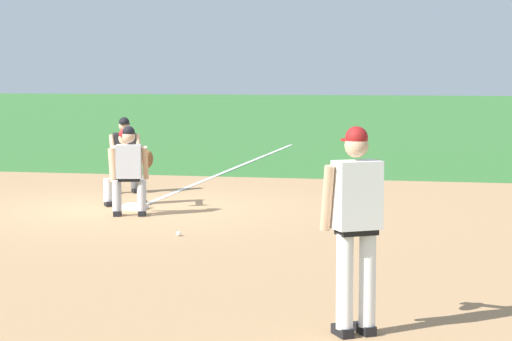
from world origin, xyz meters
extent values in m
plane|color=#336B2D|center=(0.00, 0.00, 0.00)|extent=(160.00, 160.00, 0.00)
cube|color=#A87F56|center=(-3.66, -2.29, 0.00)|extent=(18.00, 18.00, 0.01)
cube|color=white|center=(7.52, 0.00, 0.01)|extent=(15.03, 0.10, 0.00)
cube|color=white|center=(0.00, 0.00, 0.04)|extent=(0.38, 0.38, 0.09)
sphere|color=white|center=(-2.51, -1.52, 0.04)|extent=(0.07, 0.07, 0.07)
cube|color=black|center=(-7.34, -4.47, 0.04)|extent=(0.28, 0.23, 0.09)
cylinder|color=white|center=(-7.37, -4.49, 0.50)|extent=(0.15, 0.15, 0.84)
cube|color=black|center=(-7.22, -4.66, 0.04)|extent=(0.28, 0.23, 0.09)
cylinder|color=white|center=(-7.26, -4.68, 0.50)|extent=(0.15, 0.15, 0.84)
cube|color=black|center=(-7.32, -4.59, 0.94)|extent=(0.35, 0.39, 0.06)
cube|color=white|center=(-7.32, -4.59, 1.26)|extent=(0.42, 0.47, 0.60)
sphere|color=tan|center=(-7.30, -4.58, 1.69)|extent=(0.21, 0.21, 0.21)
sphere|color=maroon|center=(-7.30, -4.58, 1.76)|extent=(0.20, 0.20, 0.20)
cube|color=maroon|center=(-7.22, -4.53, 1.74)|extent=(0.18, 0.20, 0.02)
cylinder|color=tan|center=(-7.39, -4.33, 1.23)|extent=(0.21, 0.18, 0.59)
cylinder|color=tan|center=(-6.93, -4.64, 1.35)|extent=(0.49, 0.36, 0.41)
ellipsoid|color=brown|center=(-6.86, -4.60, 1.19)|extent=(0.36, 0.33, 0.34)
cube|color=black|center=(0.56, 0.05, 0.04)|extent=(0.28, 0.23, 0.09)
cylinder|color=white|center=(0.59, 0.07, 0.28)|extent=(0.15, 0.15, 0.40)
cube|color=black|center=(0.24, 0.56, 0.04)|extent=(0.28, 0.23, 0.09)
cylinder|color=white|center=(0.27, 0.58, 0.28)|extent=(0.15, 0.15, 0.40)
cube|color=black|center=(0.43, 0.33, 0.50)|extent=(0.35, 0.39, 0.06)
cube|color=white|center=(0.43, 0.33, 0.78)|extent=(0.42, 0.47, 0.52)
sphere|color=tan|center=(0.41, 0.32, 1.17)|extent=(0.21, 0.21, 0.21)
sphere|color=maroon|center=(0.41, 0.32, 1.24)|extent=(0.20, 0.20, 0.20)
cube|color=maroon|center=(0.34, 0.27, 1.22)|extent=(0.18, 0.20, 0.02)
cylinder|color=tan|center=(0.21, -0.11, 0.92)|extent=(0.54, 0.39, 0.24)
cylinder|color=tan|center=(0.21, 0.49, 0.72)|extent=(0.25, 0.20, 0.58)
ellipsoid|color=brown|center=(0.03, -0.22, 0.85)|extent=(0.29, 0.29, 0.35)
cube|color=black|center=(-0.81, 0.02, 0.04)|extent=(0.28, 0.17, 0.09)
cylinder|color=#B2B2B7|center=(-0.85, 0.01, 0.33)|extent=(0.15, 0.15, 0.50)
cube|color=black|center=(-0.72, -0.37, 0.04)|extent=(0.28, 0.17, 0.09)
cylinder|color=#B2B2B7|center=(-0.76, -0.38, 0.33)|extent=(0.15, 0.15, 0.50)
cube|color=black|center=(-0.80, -0.19, 0.60)|extent=(0.27, 0.38, 0.06)
cube|color=#B2B2B7|center=(-0.80, -0.19, 0.89)|extent=(0.32, 0.44, 0.54)
sphere|color=tan|center=(-0.78, -0.18, 1.29)|extent=(0.21, 0.21, 0.21)
sphere|color=black|center=(-0.78, -0.18, 1.36)|extent=(0.20, 0.20, 0.20)
cube|color=black|center=(-0.70, -0.16, 1.34)|extent=(0.15, 0.19, 0.02)
cylinder|color=tan|center=(-0.72, 0.09, 0.86)|extent=(0.34, 0.16, 0.56)
cylinder|color=tan|center=(-0.60, -0.40, 0.86)|extent=(0.34, 0.16, 0.56)
cube|color=black|center=(2.17, 0.74, 0.04)|extent=(0.28, 0.23, 0.09)
cylinder|color=#515154|center=(2.21, 0.76, 0.33)|extent=(0.15, 0.15, 0.50)
cube|color=black|center=(1.97, 1.08, 0.04)|extent=(0.28, 0.23, 0.09)
cylinder|color=#515154|center=(2.00, 1.10, 0.33)|extent=(0.15, 0.15, 0.50)
cube|color=black|center=(2.10, 0.93, 0.60)|extent=(0.34, 0.39, 0.06)
cube|color=#232326|center=(2.10, 0.93, 0.89)|extent=(0.41, 0.47, 0.54)
sphere|color=tan|center=(2.09, 0.92, 1.29)|extent=(0.21, 0.21, 0.21)
sphere|color=black|center=(2.09, 0.92, 1.36)|extent=(0.20, 0.20, 0.20)
cube|color=black|center=(2.01, 0.88, 1.34)|extent=(0.18, 0.20, 0.02)
cylinder|color=tan|center=(2.10, 0.64, 0.86)|extent=(0.33, 0.24, 0.56)
cylinder|color=tan|center=(1.85, 1.07, 0.86)|extent=(0.33, 0.24, 0.56)
camera|label=1|loc=(-15.93, -5.55, 2.34)|focal=70.00mm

